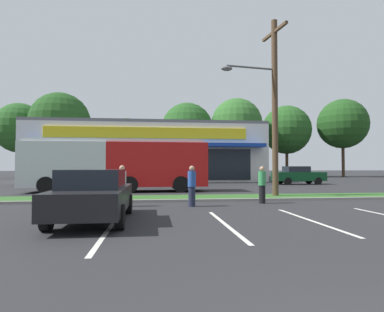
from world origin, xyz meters
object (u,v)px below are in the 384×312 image
(car_2, at_px, (94,195))
(pedestrian_mid, at_px, (122,186))
(city_bus, at_px, (117,164))
(pedestrian_by_pole, at_px, (192,186))
(car_5, at_px, (128,176))
(bus_stop_bench, at_px, (78,193))
(pedestrian_near_bench, at_px, (262,185))
(utility_pole, at_px, (272,102))
(car_0, at_px, (298,175))

(car_2, relative_size, pedestrian_mid, 2.84)
(city_bus, bearing_deg, pedestrian_by_pole, 114.07)
(car_5, relative_size, pedestrian_by_pole, 2.71)
(bus_stop_bench, xyz_separation_m, pedestrian_near_bench, (7.73, -0.30, 0.29))
(bus_stop_bench, height_order, pedestrian_by_pole, pedestrian_by_pole)
(city_bus, bearing_deg, utility_pole, 147.52)
(utility_pole, xyz_separation_m, bus_stop_bench, (-9.05, -1.98, -4.37))
(city_bus, bearing_deg, pedestrian_mid, 96.41)
(utility_pole, height_order, pedestrian_near_bench, utility_pole)
(pedestrian_by_pole, distance_m, pedestrian_mid, 2.77)
(bus_stop_bench, bearing_deg, pedestrian_mid, 158.37)
(car_0, distance_m, pedestrian_mid, 20.17)
(pedestrian_near_bench, relative_size, pedestrian_by_pole, 0.98)
(city_bus, relative_size, pedestrian_mid, 6.88)
(pedestrian_near_bench, bearing_deg, car_5, 49.74)
(car_0, relative_size, pedestrian_near_bench, 2.77)
(bus_stop_bench, distance_m, pedestrian_by_pole, 4.73)
(utility_pole, bearing_deg, bus_stop_bench, -167.69)
(car_5, bearing_deg, pedestrian_near_bench, 115.55)
(bus_stop_bench, height_order, car_2, car_2)
(bus_stop_bench, distance_m, pedestrian_near_bench, 7.74)
(pedestrian_mid, bearing_deg, utility_pole, -127.19)
(car_5, height_order, pedestrian_mid, pedestrian_mid)
(bus_stop_bench, height_order, pedestrian_mid, pedestrian_mid)
(car_0, bearing_deg, car_2, -128.75)
(car_0, bearing_deg, pedestrian_mid, -133.85)
(utility_pole, bearing_deg, pedestrian_by_pole, -145.91)
(car_2, bearing_deg, utility_pole, -51.24)
(car_0, xyz_separation_m, pedestrian_near_bench, (-8.09, -14.10, -0.01))
(pedestrian_by_pole, bearing_deg, city_bus, -161.04)
(pedestrian_by_pole, bearing_deg, bus_stop_bench, -108.90)
(utility_pole, xyz_separation_m, car_0, (6.77, 11.83, -4.06))
(city_bus, relative_size, bus_stop_bench, 7.00)
(utility_pole, distance_m, car_2, 10.66)
(city_bus, relative_size, car_2, 2.42)
(car_5, bearing_deg, utility_pole, 124.25)
(pedestrian_by_pole, bearing_deg, car_2, -51.89)
(pedestrian_by_pole, bearing_deg, pedestrian_near_bench, 97.06)
(car_2, height_order, pedestrian_near_bench, pedestrian_near_bench)
(bus_stop_bench, relative_size, pedestrian_by_pole, 0.99)
(pedestrian_near_bench, xyz_separation_m, pedestrian_by_pole, (-3.13, -0.74, 0.01))
(utility_pole, relative_size, car_5, 2.07)
(city_bus, relative_size, car_5, 2.56)
(car_0, xyz_separation_m, pedestrian_mid, (-13.97, -14.54, 0.01))
(pedestrian_by_pole, bearing_deg, car_0, 136.68)
(bus_stop_bench, relative_size, car_2, 0.35)
(utility_pole, xyz_separation_m, pedestrian_mid, (-7.20, -2.71, -4.05))
(bus_stop_bench, xyz_separation_m, car_5, (0.97, 13.85, 0.31))
(bus_stop_bench, height_order, pedestrian_near_bench, pedestrian_near_bench)
(utility_pole, xyz_separation_m, car_5, (-8.08, 11.87, -4.06))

